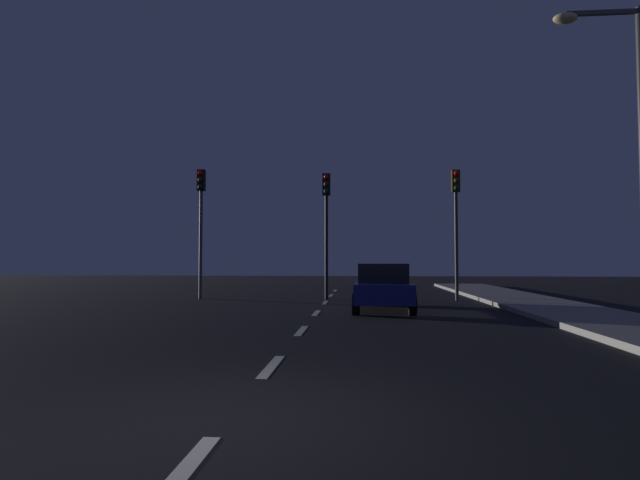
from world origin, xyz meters
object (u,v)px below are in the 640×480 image
traffic_signal_right (456,209)px  street_lamp_right (629,135)px  car_stopped_ahead (383,286)px  traffic_signal_center (326,211)px  traffic_signal_left (201,209)px

traffic_signal_right → street_lamp_right: street_lamp_right is taller
car_stopped_ahead → traffic_signal_center: bearing=117.1°
traffic_signal_right → car_stopped_ahead: traffic_signal_right is taller
traffic_signal_left → car_stopped_ahead: traffic_signal_left is taller
traffic_signal_left → street_lamp_right: (12.85, -8.53, 0.70)m
car_stopped_ahead → street_lamp_right: size_ratio=0.61×
traffic_signal_left → traffic_signal_center: (5.31, -0.00, -0.16)m
traffic_signal_left → traffic_signal_right: size_ratio=1.03×
traffic_signal_right → street_lamp_right: size_ratio=0.71×
street_lamp_right → traffic_signal_left: bearing=146.4°
traffic_signal_left → street_lamp_right: 15.44m
traffic_signal_left → traffic_signal_center: bearing=-0.0°
traffic_signal_left → traffic_signal_center: size_ratio=1.05×
car_stopped_ahead → traffic_signal_left: bearing=150.9°
traffic_signal_center → street_lamp_right: size_ratio=0.70×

